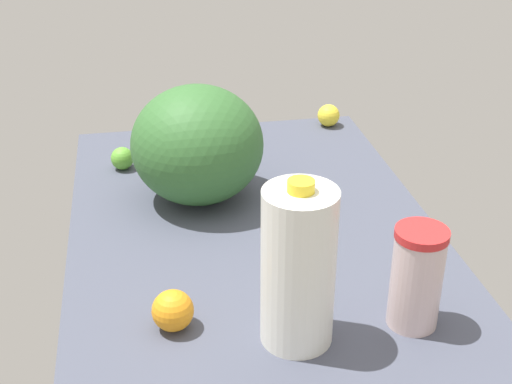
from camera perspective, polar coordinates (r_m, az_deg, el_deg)
The scene contains 7 objects.
countertop at distance 147.70cm, azimuth 0.00°, elevation -3.95°, with size 120.00×76.00×3.00cm, color #454A5A.
milk_jug at distance 112.35cm, azimuth 3.40°, elevation -6.06°, with size 11.88×11.88×29.05cm.
tumbler_cup at distance 120.88cm, azimuth 12.73°, elevation -6.69°, with size 8.80×8.80×18.24cm.
watermelon at distance 155.82cm, azimuth -4.72°, elevation 3.79°, with size 28.94×28.94×26.09cm, color #346830.
lime_beside_bowl at distance 176.17cm, azimuth -10.65°, elevation 2.66°, with size 5.53×5.53×5.53cm, color #5FA935.
orange_far_back at distance 120.86cm, azimuth -6.68°, elevation -9.40°, with size 7.10×7.10×7.10cm, color orange.
lemon_by_jug at distance 199.15cm, azimuth 5.83°, elevation 6.12°, with size 6.10×6.10×6.10cm, color yellow.
Camera 1 is at (-123.54, 22.25, 79.33)cm, focal length 50.00 mm.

